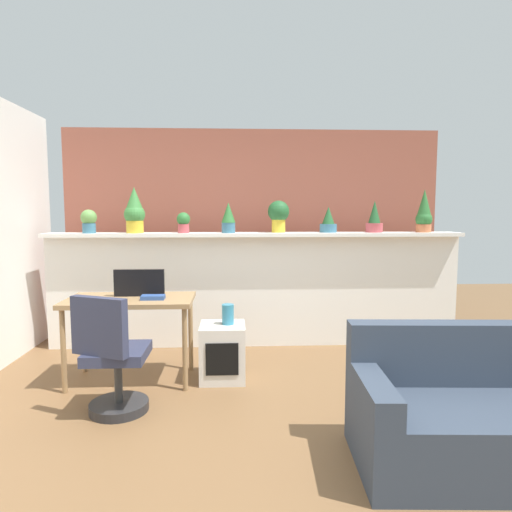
{
  "coord_description": "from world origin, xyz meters",
  "views": [
    {
      "loc": [
        -0.25,
        -2.96,
        1.51
      ],
      "look_at": [
        -0.03,
        1.24,
        1.09
      ],
      "focal_mm": 31.35,
      "sensor_mm": 36.0,
      "label": 1
    }
  ],
  "objects_px": {
    "potted_plant_2": "(183,222)",
    "office_chair": "(113,364)",
    "tv_monitor": "(139,283)",
    "potted_plant_3": "(228,217)",
    "desk": "(130,307)",
    "vase_on_shelf": "(228,314)",
    "potted_plant_0": "(89,221)",
    "potted_plant_1": "(134,211)",
    "book_on_desk": "(153,297)",
    "side_cube_shelf": "(223,352)",
    "potted_plant_5": "(328,221)",
    "potted_plant_7": "(424,213)",
    "couch": "(487,418)",
    "potted_plant_6": "(374,219)",
    "potted_plant_4": "(279,214)"
  },
  "relations": [
    {
      "from": "potted_plant_1",
      "to": "side_cube_shelf",
      "type": "xyz_separation_m",
      "value": [
        0.96,
        -0.98,
        -1.26
      ]
    },
    {
      "from": "potted_plant_3",
      "to": "tv_monitor",
      "type": "distance_m",
      "value": 1.31
    },
    {
      "from": "potted_plant_0",
      "to": "potted_plant_2",
      "type": "height_order",
      "value": "potted_plant_0"
    },
    {
      "from": "tv_monitor",
      "to": "vase_on_shelf",
      "type": "xyz_separation_m",
      "value": [
        0.79,
        -0.07,
        -0.28
      ]
    },
    {
      "from": "vase_on_shelf",
      "to": "couch",
      "type": "distance_m",
      "value": 2.15
    },
    {
      "from": "potted_plant_5",
      "to": "book_on_desk",
      "type": "height_order",
      "value": "potted_plant_5"
    },
    {
      "from": "potted_plant_2",
      "to": "office_chair",
      "type": "height_order",
      "value": "potted_plant_2"
    },
    {
      "from": "tv_monitor",
      "to": "office_chair",
      "type": "bearing_deg",
      "value": -93.84
    },
    {
      "from": "office_chair",
      "to": "couch",
      "type": "height_order",
      "value": "office_chair"
    },
    {
      "from": "potted_plant_3",
      "to": "side_cube_shelf",
      "type": "bearing_deg",
      "value": -92.84
    },
    {
      "from": "potted_plant_2",
      "to": "potted_plant_6",
      "type": "height_order",
      "value": "potted_plant_6"
    },
    {
      "from": "potted_plant_3",
      "to": "book_on_desk",
      "type": "xyz_separation_m",
      "value": [
        -0.64,
        -1.03,
        -0.67
      ]
    },
    {
      "from": "couch",
      "to": "potted_plant_2",
      "type": "bearing_deg",
      "value": 130.34
    },
    {
      "from": "vase_on_shelf",
      "to": "potted_plant_0",
      "type": "bearing_deg",
      "value": 147.61
    },
    {
      "from": "potted_plant_2",
      "to": "potted_plant_3",
      "type": "xyz_separation_m",
      "value": [
        0.49,
        -0.0,
        0.05
      ]
    },
    {
      "from": "potted_plant_4",
      "to": "book_on_desk",
      "type": "relative_size",
      "value": 1.77
    },
    {
      "from": "desk",
      "to": "tv_monitor",
      "type": "relative_size",
      "value": 2.47
    },
    {
      "from": "potted_plant_7",
      "to": "vase_on_shelf",
      "type": "relative_size",
      "value": 2.66
    },
    {
      "from": "potted_plant_2",
      "to": "potted_plant_1",
      "type": "bearing_deg",
      "value": 179.25
    },
    {
      "from": "potted_plant_2",
      "to": "potted_plant_5",
      "type": "bearing_deg",
      "value": 2.18
    },
    {
      "from": "office_chair",
      "to": "side_cube_shelf",
      "type": "xyz_separation_m",
      "value": [
        0.79,
        0.66,
        -0.14
      ]
    },
    {
      "from": "office_chair",
      "to": "book_on_desk",
      "type": "xyz_separation_m",
      "value": [
        0.2,
        0.59,
        0.38
      ]
    },
    {
      "from": "book_on_desk",
      "to": "couch",
      "type": "relative_size",
      "value": 0.12
    },
    {
      "from": "potted_plant_0",
      "to": "office_chair",
      "type": "distance_m",
      "value": 2.03
    },
    {
      "from": "potted_plant_1",
      "to": "tv_monitor",
      "type": "bearing_deg",
      "value": -76.16
    },
    {
      "from": "potted_plant_0",
      "to": "office_chair",
      "type": "height_order",
      "value": "potted_plant_0"
    },
    {
      "from": "couch",
      "to": "tv_monitor",
      "type": "bearing_deg",
      "value": 147.0
    },
    {
      "from": "potted_plant_3",
      "to": "potted_plant_6",
      "type": "relative_size",
      "value": 0.94
    },
    {
      "from": "potted_plant_7",
      "to": "tv_monitor",
      "type": "xyz_separation_m",
      "value": [
        -2.98,
        -0.91,
        -0.62
      ]
    },
    {
      "from": "side_cube_shelf",
      "to": "vase_on_shelf",
      "type": "relative_size",
      "value": 2.77
    },
    {
      "from": "potted_plant_5",
      "to": "potted_plant_6",
      "type": "distance_m",
      "value": 0.51
    },
    {
      "from": "side_cube_shelf",
      "to": "couch",
      "type": "bearing_deg",
      "value": -41.79
    },
    {
      "from": "desk",
      "to": "office_chair",
      "type": "relative_size",
      "value": 1.21
    },
    {
      "from": "tv_monitor",
      "to": "office_chair",
      "type": "xyz_separation_m",
      "value": [
        -0.05,
        -0.75,
        -0.48
      ]
    },
    {
      "from": "potted_plant_1",
      "to": "book_on_desk",
      "type": "xyz_separation_m",
      "value": [
        0.37,
        -1.04,
        -0.74
      ]
    },
    {
      "from": "potted_plant_3",
      "to": "desk",
      "type": "relative_size",
      "value": 0.3
    },
    {
      "from": "tv_monitor",
      "to": "couch",
      "type": "bearing_deg",
      "value": -33.0
    },
    {
      "from": "potted_plant_3",
      "to": "office_chair",
      "type": "xyz_separation_m",
      "value": [
        -0.84,
        -1.63,
        -1.05
      ]
    },
    {
      "from": "potted_plant_5",
      "to": "vase_on_shelf",
      "type": "bearing_deg",
      "value": -137.68
    },
    {
      "from": "potted_plant_1",
      "to": "tv_monitor",
      "type": "xyz_separation_m",
      "value": [
        0.22,
        -0.89,
        -0.64
      ]
    },
    {
      "from": "potted_plant_0",
      "to": "book_on_desk",
      "type": "xyz_separation_m",
      "value": [
        0.85,
        -1.04,
        -0.64
      ]
    },
    {
      "from": "office_chair",
      "to": "potted_plant_7",
      "type": "bearing_deg",
      "value": 28.77
    },
    {
      "from": "potted_plant_2",
      "to": "potted_plant_3",
      "type": "bearing_deg",
      "value": -0.58
    },
    {
      "from": "potted_plant_3",
      "to": "side_cube_shelf",
      "type": "xyz_separation_m",
      "value": [
        -0.05,
        -0.97,
        -1.19
      ]
    },
    {
      "from": "side_cube_shelf",
      "to": "potted_plant_5",
      "type": "bearing_deg",
      "value": 41.69
    },
    {
      "from": "potted_plant_3",
      "to": "potted_plant_7",
      "type": "bearing_deg",
      "value": 0.94
    },
    {
      "from": "potted_plant_2",
      "to": "tv_monitor",
      "type": "xyz_separation_m",
      "value": [
        -0.3,
        -0.88,
        -0.52
      ]
    },
    {
      "from": "book_on_desk",
      "to": "office_chair",
      "type": "bearing_deg",
      "value": -108.33
    },
    {
      "from": "side_cube_shelf",
      "to": "book_on_desk",
      "type": "bearing_deg",
      "value": -173.8
    },
    {
      "from": "potted_plant_1",
      "to": "potted_plant_2",
      "type": "height_order",
      "value": "potted_plant_1"
    }
  ]
}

